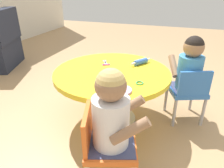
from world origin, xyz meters
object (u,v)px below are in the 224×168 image
Objects in this scene: craft_table at (112,82)px; rolling_pin at (141,62)px; craft_scissors at (106,64)px; child_chair_left at (105,144)px; seated_child_left at (112,112)px; seated_child_right at (190,66)px; child_chair_right at (188,91)px.

craft_table is 4.87× the size of rolling_pin.
craft_scissors reaches higher than craft_table.
child_chair_left is 1.05× the size of seated_child_left.
rolling_pin is at bearing 93.02° from seated_child_right.
child_chair_right is (0.86, -0.42, -0.23)m from seated_child_left.
rolling_pin reaches higher than craft_scissors.
seated_child_right reaches higher than rolling_pin.
seated_child_left is 0.84m from craft_scissors.
seated_child_left reaches higher than child_chair_left.
seated_child_right is (0.04, 0.02, 0.23)m from child_chair_right.
seated_child_left is 3.60× the size of craft_scissors.
seated_child_right is at bearing 22.25° from child_chair_right.
child_chair_right is at bearing -25.78° from seated_child_left.
seated_child_left is 0.98m from seated_child_right.
seated_child_left is at bearing -160.79° from craft_table.
craft_table is 1.94× the size of seated_child_left.
child_chair_right is 3.79× the size of craft_scissors.
seated_child_left is at bearing -156.83° from craft_scissors.
child_chair_left is 0.23m from seated_child_left.
craft_table is 0.69m from seated_child_left.
child_chair_left is 3.79× the size of craft_scissors.
craft_table is 0.33m from rolling_pin.
child_chair_left is 0.92m from rolling_pin.
seated_child_left reaches higher than craft_table.
child_chair_left is 1.00× the size of child_chair_right.
child_chair_right is (0.22, -0.64, -0.09)m from craft_table.
craft_table is 1.85× the size of child_chair_right.
seated_child_right is (0.91, -0.44, 0.23)m from child_chair_left.
seated_child_left reaches higher than rolling_pin.
rolling_pin is (0.88, 0.03, -0.01)m from seated_child_left.
craft_table is at bearing 15.83° from child_chair_left.
child_chair_left is 1.05× the size of seated_child_right.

